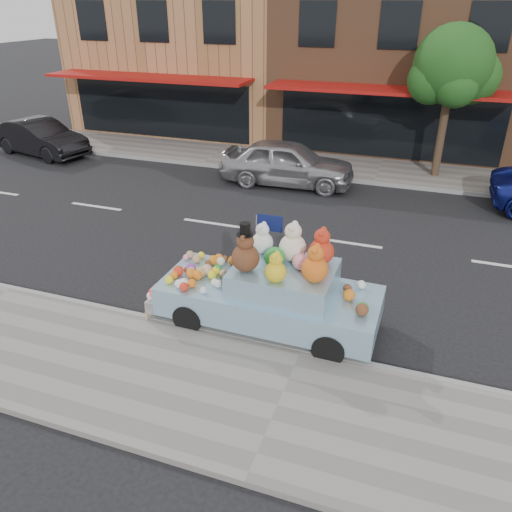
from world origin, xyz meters
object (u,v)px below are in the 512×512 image
at_px(car_dark, 40,138).
at_px(art_car, 270,290).
at_px(car_silver, 288,163).
at_px(street_tree, 453,71).

relative_size(car_dark, art_car, 0.98).
relative_size(car_silver, car_dark, 1.04).
bearing_deg(art_car, car_dark, 147.01).
xyz_separation_m(street_tree, art_car, (-2.88, -10.80, -2.89)).
bearing_deg(art_car, street_tree, 75.76).
height_order(car_silver, car_dark, car_silver).
relative_size(car_silver, art_car, 1.02).
bearing_deg(car_dark, art_car, -110.99).
distance_m(car_silver, art_car, 8.54).
relative_size(street_tree, car_dark, 1.18).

